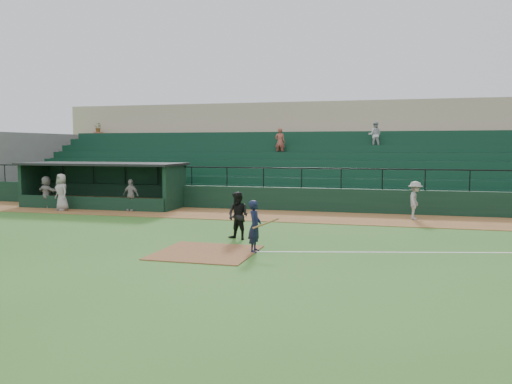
# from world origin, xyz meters

# --- Properties ---
(ground) EXTENTS (90.00, 90.00, 0.00)m
(ground) POSITION_xyz_m (0.00, 0.00, 0.00)
(ground) COLOR #2D5E1E
(ground) RESTS_ON ground
(warning_track) EXTENTS (40.00, 4.00, 0.03)m
(warning_track) POSITION_xyz_m (0.00, 8.00, 0.01)
(warning_track) COLOR brown
(warning_track) RESTS_ON ground
(home_plate_dirt) EXTENTS (3.00, 3.00, 0.03)m
(home_plate_dirt) POSITION_xyz_m (0.00, -1.00, 0.01)
(home_plate_dirt) COLOR brown
(home_plate_dirt) RESTS_ON ground
(foul_line) EXTENTS (17.49, 4.44, 0.01)m
(foul_line) POSITION_xyz_m (8.00, 1.20, 0.01)
(foul_line) COLOR white
(foul_line) RESTS_ON ground
(stadium_structure) EXTENTS (38.00, 13.08, 6.40)m
(stadium_structure) POSITION_xyz_m (-0.00, 16.46, 2.30)
(stadium_structure) COLOR black
(stadium_structure) RESTS_ON ground
(dugout) EXTENTS (8.90, 3.20, 2.42)m
(dugout) POSITION_xyz_m (-9.75, 9.56, 1.33)
(dugout) COLOR black
(dugout) RESTS_ON ground
(batter_at_plate) EXTENTS (1.00, 0.67, 1.63)m
(batter_at_plate) POSITION_xyz_m (1.44, -0.46, 0.82)
(batter_at_plate) COLOR black
(batter_at_plate) RESTS_ON ground
(umpire) EXTENTS (0.99, 0.88, 1.70)m
(umpire) POSITION_xyz_m (0.28, 1.54, 0.85)
(umpire) COLOR black
(umpire) RESTS_ON ground
(runner) EXTENTS (0.77, 1.18, 1.73)m
(runner) POSITION_xyz_m (6.51, 8.28, 0.89)
(runner) COLOR gray
(runner) RESTS_ON warning_track
(dugout_player_a) EXTENTS (1.01, 0.57, 1.62)m
(dugout_player_a) POSITION_xyz_m (-7.35, 7.77, 0.84)
(dugout_player_a) COLOR #99948F
(dugout_player_a) RESTS_ON warning_track
(dugout_player_b) EXTENTS (1.09, 0.95, 1.88)m
(dugout_player_b) POSITION_xyz_m (-10.87, 7.05, 0.97)
(dugout_player_b) COLOR #9C9792
(dugout_player_b) RESTS_ON warning_track
(dugout_player_c) EXTENTS (1.66, 0.98, 1.70)m
(dugout_player_c) POSITION_xyz_m (-12.39, 7.88, 0.88)
(dugout_player_c) COLOR gray
(dugout_player_c) RESTS_ON warning_track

